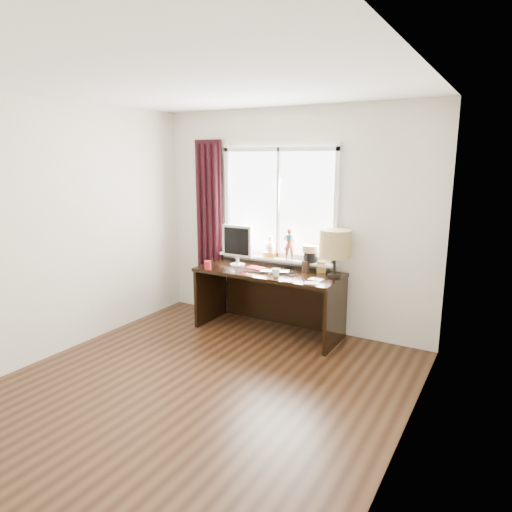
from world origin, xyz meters
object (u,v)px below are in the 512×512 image
Objects in this scene: laptop at (275,272)px; mug at (276,272)px; red_cup at (208,265)px; monitor at (237,243)px; table_lamp at (335,244)px; desk at (272,289)px.

mug reaches higher than laptop.
red_cup is 0.46m from monitor.
table_lamp is at bearing 29.31° from mug.
mug is 0.73m from monitor.
desk is 0.97m from table_lamp.
table_lamp is (0.56, 0.31, 0.32)m from mug.
desk is (0.65, 0.40, -0.29)m from red_cup.
desk is (-0.19, 0.29, -0.29)m from mug.
table_lamp is (1.40, 0.42, 0.31)m from red_cup.
table_lamp is at bearing 16.77° from red_cup.
monitor is (0.19, 0.35, 0.23)m from red_cup.
laptop is at bearing -52.64° from desk.
monitor is 1.21m from table_lamp.
mug is 0.45m from desk.
laptop is 3.18× the size of red_cup.
table_lamp reaches higher than monitor.
desk is at bearing 6.33° from monitor.
table_lamp is at bearing -4.29° from laptop.
monitor is at bearing 159.88° from mug.
red_cup reaches higher than laptop.
mug is 0.20× the size of monitor.
laptop reaches higher than desk.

